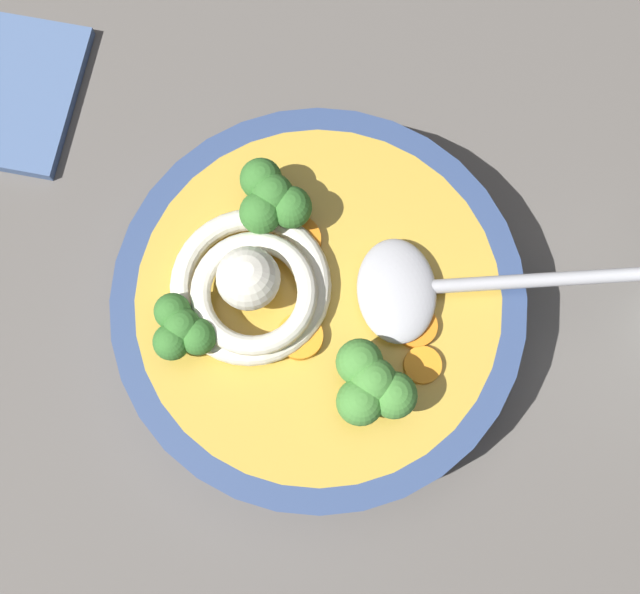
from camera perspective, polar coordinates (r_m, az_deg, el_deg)
table_slab at (r=51.15cm, az=3.12°, el=-3.93°), size 94.18×94.18×3.34cm
soup_bowl at (r=47.35cm, az=0.00°, el=-0.67°), size 23.45×23.45×4.89cm
noodle_pile at (r=44.08cm, az=-4.91°, el=0.76°), size 9.89×9.69×3.97cm
soup_spoon at (r=44.69cm, az=7.04°, el=0.67°), size 15.78×13.07×1.60cm
broccoli_floret_beside_noodles at (r=41.80cm, az=3.68°, el=-6.25°), size 4.88×4.20×3.86cm
broccoli_floret_beside_chili at (r=43.31cm, az=-9.81°, el=-2.25°), size 3.91×3.36×3.09cm
broccoli_floret_near_spoon at (r=44.41cm, az=-3.47°, el=6.97°), size 4.61×3.97×3.65cm
carrot_slice_extra_b at (r=44.24cm, az=-1.43°, el=-2.83°), size 2.57×2.57×0.68cm
carrot_slice_far at (r=44.42cm, az=7.26°, el=-4.84°), size 2.08×2.08×0.46cm
carrot_slice_left at (r=44.71cm, az=6.77°, el=-2.07°), size 2.42×2.42×0.56cm
carrot_slice_extra_a at (r=45.63cm, az=-1.68°, el=4.06°), size 2.80×2.80×0.65cm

